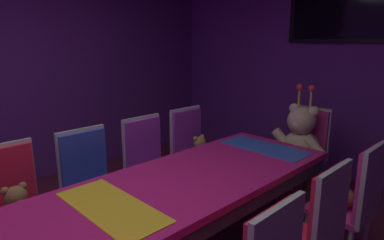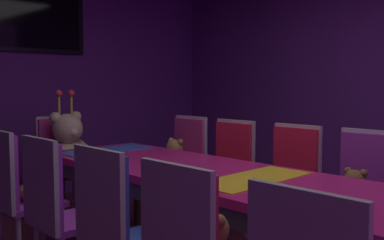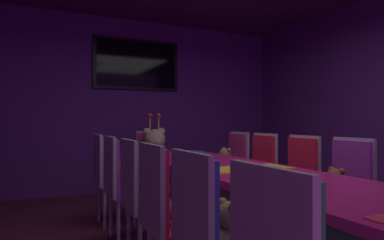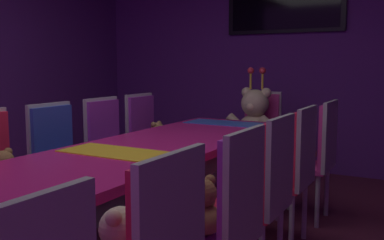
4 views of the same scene
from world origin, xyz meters
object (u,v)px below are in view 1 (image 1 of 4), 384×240
chair_left_4 (147,158)px  teddy_right_5 (338,189)px  chair_left_5 (190,145)px  throne_chair (307,144)px  teddy_left_5 (200,150)px  king_teddy_bear (300,137)px  chair_left_2 (10,200)px  banquet_table (112,220)px  chair_right_4 (317,225)px  teddy_left_2 (18,209)px  wall_tv (349,5)px  chair_left_3 (88,177)px  chair_right_5 (358,195)px

chair_left_4 → teddy_right_5: 1.64m
chair_left_5 → throne_chair: size_ratio=1.00×
teddy_left_5 → chair_left_5: bearing=-180.0°
king_teddy_bear → chair_left_2: bearing=-18.2°
banquet_table → chair_right_4: size_ratio=3.70×
banquet_table → teddy_left_5: 1.61m
teddy_left_5 → banquet_table: bearing=-64.3°
chair_left_2 → teddy_right_5: (1.51, 1.78, 0.00)m
teddy_left_2 → chair_left_4: size_ratio=0.31×
chair_left_4 → banquet_table: bearing=-46.6°
king_teddy_bear → teddy_left_5: bearing=-42.8°
chair_left_5 → teddy_right_5: bearing=1.1°
chair_left_2 → teddy_left_5: (0.13, 1.75, -0.02)m
wall_tv → teddy_right_5: bearing=-66.9°
banquet_table → chair_right_4: (0.81, 0.89, -0.06)m
chair_left_2 → chair_left_3: bearing=88.9°
chair_left_3 → king_teddy_bear: size_ratio=1.26×
teddy_right_5 → teddy_left_5: bearing=1.2°
banquet_table → chair_left_3: (-0.81, 0.27, -0.06)m
banquet_table → chair_left_5: 1.68m
teddy_right_5 → throne_chair: bearing=-52.0°
chair_left_5 → teddy_right_5: 1.53m
chair_left_2 → wall_tv: (0.82, 3.41, 1.45)m
banquet_table → chair_left_2: bearing=-159.6°
chair_right_5 → wall_tv: size_ratio=0.70×
chair_left_3 → wall_tv: 3.29m
banquet_table → throne_chair: size_ratio=3.70×
chair_left_4 → king_teddy_bear: 1.57m
teddy_left_2 → wall_tv: bearing=78.8°
banquet_table → teddy_left_2: (-0.68, -0.30, -0.07)m
chair_left_5 → chair_right_5: 1.68m
chair_left_2 → throne_chair: 2.79m
teddy_right_5 → king_teddy_bear: bearing=-46.2°
king_teddy_bear → wall_tv: wall_tv is taller
teddy_right_5 → wall_tv: wall_tv is taller
chair_left_5 → chair_right_4: bearing=-18.7°
chair_right_4 → teddy_left_2: bearing=38.8°
chair_left_3 → throne_chair: 2.24m
banquet_table → throne_chair: throne_chair is taller
teddy_left_2 → chair_right_4: chair_right_4 is taller
chair_right_4 → wall_tv: wall_tv is taller
banquet_table → chair_right_4: 1.21m
teddy_right_5 → wall_tv: 2.29m
chair_right_4 → throne_chair: (-0.81, 1.47, 0.00)m
teddy_left_2 → teddy_right_5: teddy_right_5 is taller
chair_right_5 → throne_chair: 1.22m
chair_left_2 → chair_left_4: same height
teddy_left_5 → throne_chair: throne_chair is taller
chair_left_5 → teddy_right_5: (1.53, 0.03, 0.00)m
teddy_right_5 → wall_tv: size_ratio=0.25×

